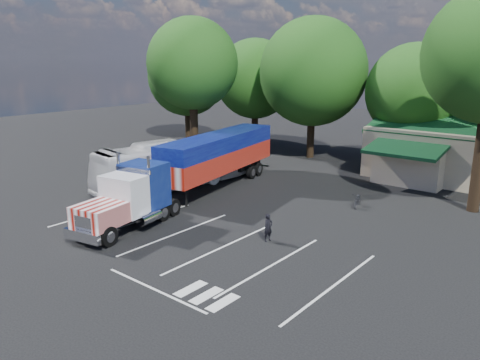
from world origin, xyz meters
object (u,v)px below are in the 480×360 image
Objects in this scene: bicycle at (358,200)px; semi_truck at (199,163)px; woman at (268,228)px; tour_bus at (176,164)px.

semi_truck is at bearing -171.04° from bicycle.
semi_truck is 13.19× the size of woman.
woman is at bearing -34.19° from semi_truck.
bicycle is (9.66, 4.63, -1.86)m from semi_truck.
semi_truck reaches higher than tour_bus.
bicycle is 13.23m from tour_bus.
semi_truck is 9.59m from woman.
semi_truck reaches higher than bicycle.
woman is at bearing -113.42° from bicycle.
tour_bus is (-2.84, 0.48, -0.59)m from semi_truck.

